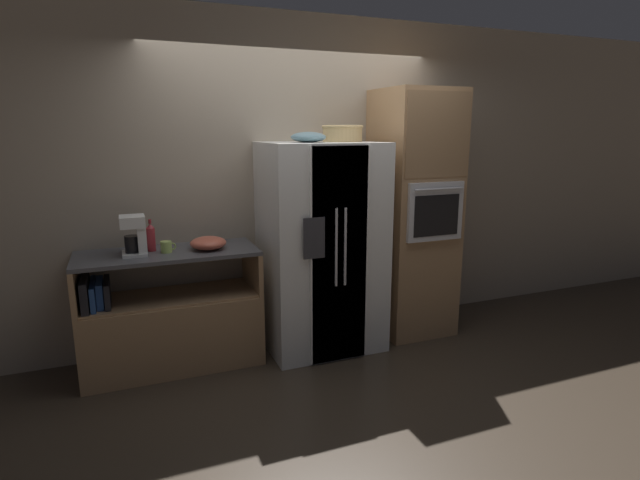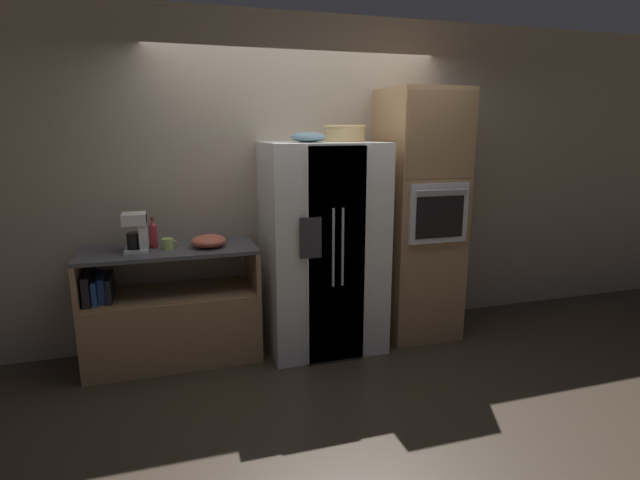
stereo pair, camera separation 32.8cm
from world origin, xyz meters
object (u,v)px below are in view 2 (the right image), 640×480
Objects in this scene: fruit_bowl at (308,137)px; bottle_tall at (153,234)px; coffee_maker at (138,231)px; mug at (168,244)px; wall_oven at (418,215)px; refrigerator at (323,248)px; wicker_basket at (345,133)px; mixing_bowl at (209,241)px.

fruit_bowl reaches higher than bottle_tall.
coffee_maker is at bearing -138.32° from bottle_tall.
bottle_tall reaches higher than mug.
bottle_tall is (-2.26, 0.12, -0.06)m from wall_oven.
coffee_maker is (-1.46, 0.06, 0.22)m from refrigerator.
wicker_basket is at bearing 22.07° from fruit_bowl.
fruit_bowl is 1.49m from coffee_maker.
bottle_tall is (-1.35, 0.16, 0.17)m from refrigerator.
wall_oven is 6.33× the size of wicker_basket.
wicker_basket is 1.75m from bottle_tall.
refrigerator is 0.93m from fruit_bowl.
mug is (-2.15, 0.02, -0.12)m from wall_oven.
wall_oven is 1.00m from wicker_basket.
fruit_bowl reaches higher than refrigerator.
refrigerator reaches higher than coffee_maker.
coffee_maker reaches higher than mug.
fruit_bowl is 1.14m from mixing_bowl.
coffee_maker is at bearing -179.70° from wicker_basket.
refrigerator is at bearing -2.90° from mug.
coffee_maker is at bearing 174.08° from fruit_bowl.
coffee_maker is (-0.21, -0.00, 0.12)m from mug.
refrigerator is at bearing -6.67° from bottle_tall.
mug is at bearing 0.22° from coffee_maker.
wall_oven is at bearing -2.62° from wicker_basket.
fruit_bowl is 1.44m from bottle_tall.
refrigerator is 7.08× the size of bottle_tall.
coffee_maker is (-0.52, 0.01, 0.11)m from mixing_bowl.
mixing_bowl is 0.94× the size of coffee_maker.
fruit_bowl is at bearing -7.07° from mug.
wall_oven is 2.16m from mug.
wall_oven is 7.86× the size of mixing_bowl.
mixing_bowl is at bearing -2.05° from mug.
wall_oven is 7.36× the size of coffee_maker.
mug is at bearing 177.10° from refrigerator.
bottle_tall is (-1.56, 0.09, -0.78)m from wicker_basket.
fruit_bowl is 1.12× the size of bottle_tall.
wall_oven is 18.98× the size of mug.
wicker_basket is 1.24× the size of mixing_bowl.
wall_oven is 1.26m from fruit_bowl.
wicker_basket is 1.82m from coffee_maker.
mug is 0.31m from mixing_bowl.
mug is (-1.25, 0.06, 0.10)m from refrigerator.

